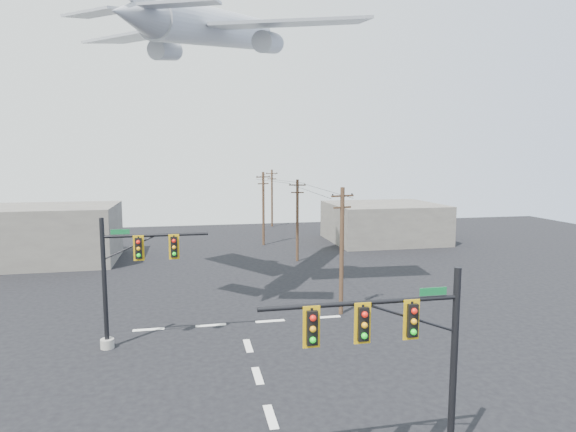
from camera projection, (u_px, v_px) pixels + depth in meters
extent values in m
plane|color=black|center=(271.00, 417.00, 20.73)|extent=(120.00, 120.00, 0.00)
cube|color=silver|center=(271.00, 417.00, 20.72)|extent=(0.40, 2.00, 0.01)
cube|color=silver|center=(258.00, 376.00, 24.61)|extent=(0.40, 2.00, 0.01)
cube|color=silver|center=(248.00, 346.00, 28.50)|extent=(0.40, 2.00, 0.01)
cube|color=silver|center=(149.00, 329.00, 31.18)|extent=(2.00, 0.40, 0.01)
cube|color=silver|center=(211.00, 325.00, 31.98)|extent=(2.00, 0.40, 0.01)
cube|color=silver|center=(270.00, 321.00, 32.79)|extent=(2.00, 0.40, 0.01)
cube|color=silver|center=(326.00, 317.00, 33.59)|extent=(2.00, 0.40, 0.01)
cylinder|color=black|center=(454.00, 368.00, 17.13)|extent=(0.25, 0.25, 7.33)
cylinder|color=black|center=(361.00, 303.00, 16.10)|extent=(7.04, 0.17, 0.17)
cylinder|color=black|center=(409.00, 317.00, 16.53)|extent=(3.74, 0.08, 0.08)
cube|color=black|center=(412.00, 320.00, 16.38)|extent=(0.36, 0.31, 1.15)
cube|color=#C5940B|center=(411.00, 320.00, 16.40)|extent=(0.58, 0.04, 1.41)
sphere|color=red|center=(414.00, 311.00, 16.16)|extent=(0.21, 0.21, 0.21)
sphere|color=orange|center=(414.00, 322.00, 16.21)|extent=(0.21, 0.21, 0.21)
sphere|color=#0DDC18|center=(414.00, 332.00, 16.25)|extent=(0.21, 0.21, 0.21)
cube|color=black|center=(363.00, 323.00, 16.03)|extent=(0.36, 0.31, 1.15)
cube|color=#C5940B|center=(362.00, 323.00, 16.05)|extent=(0.58, 0.04, 1.41)
sphere|color=red|center=(365.00, 315.00, 15.81)|extent=(0.21, 0.21, 0.21)
sphere|color=orange|center=(365.00, 325.00, 15.85)|extent=(0.21, 0.21, 0.21)
sphere|color=#0DDC18|center=(364.00, 336.00, 15.90)|extent=(0.21, 0.21, 0.21)
cube|color=black|center=(312.00, 327.00, 15.67)|extent=(0.36, 0.31, 1.15)
cube|color=#C5940B|center=(311.00, 327.00, 15.69)|extent=(0.58, 0.04, 1.41)
sphere|color=red|center=(313.00, 318.00, 15.46)|extent=(0.21, 0.21, 0.21)
sphere|color=orange|center=(313.00, 329.00, 15.50)|extent=(0.21, 0.21, 0.21)
sphere|color=#0DDC18|center=(313.00, 340.00, 15.55)|extent=(0.21, 0.21, 0.21)
cube|color=#0C5628|center=(433.00, 291.00, 16.52)|extent=(0.99, 0.04, 0.27)
cylinder|color=gray|center=(107.00, 344.00, 28.15)|extent=(0.77, 0.77, 0.55)
cylinder|color=black|center=(104.00, 284.00, 27.71)|extent=(0.26, 0.26, 7.71)
cylinder|color=black|center=(156.00, 235.00, 27.97)|extent=(5.96, 0.18, 0.18)
cylinder|color=black|center=(130.00, 247.00, 27.76)|extent=(3.26, 0.09, 0.09)
cube|color=black|center=(139.00, 248.00, 27.70)|extent=(0.37, 0.33, 1.21)
cube|color=#C5940B|center=(139.00, 248.00, 27.72)|extent=(0.61, 0.04, 1.49)
sphere|color=red|center=(138.00, 242.00, 27.47)|extent=(0.22, 0.22, 0.22)
sphere|color=orange|center=(138.00, 249.00, 27.52)|extent=(0.22, 0.22, 0.22)
sphere|color=#0DDC18|center=(139.00, 255.00, 27.56)|extent=(0.22, 0.22, 0.22)
cube|color=black|center=(174.00, 247.00, 28.10)|extent=(0.37, 0.33, 1.21)
cube|color=#C5940B|center=(174.00, 247.00, 28.12)|extent=(0.61, 0.04, 1.49)
sphere|color=red|center=(174.00, 241.00, 27.87)|extent=(0.22, 0.22, 0.22)
sphere|color=orange|center=(174.00, 247.00, 27.92)|extent=(0.22, 0.22, 0.22)
sphere|color=#0DDC18|center=(174.00, 254.00, 27.96)|extent=(0.22, 0.22, 0.22)
cube|color=#0C5628|center=(120.00, 232.00, 27.48)|extent=(1.05, 0.04, 0.29)
cylinder|color=#4A2D1F|center=(342.00, 252.00, 33.78)|extent=(0.30, 0.30, 9.05)
cube|color=#4A2D1F|center=(342.00, 196.00, 33.30)|extent=(1.77, 0.63, 0.12)
cube|color=#4A2D1F|center=(342.00, 207.00, 33.40)|extent=(1.38, 0.52, 0.12)
cylinder|color=black|center=(333.00, 195.00, 32.91)|extent=(0.10, 0.10, 0.12)
cylinder|color=black|center=(342.00, 194.00, 33.29)|extent=(0.10, 0.10, 0.12)
cylinder|color=black|center=(352.00, 194.00, 33.66)|extent=(0.10, 0.10, 0.12)
cylinder|color=#4A2D1F|center=(297.00, 221.00, 51.17)|extent=(0.30, 0.30, 8.77)
cube|color=#4A2D1F|center=(297.00, 185.00, 50.70)|extent=(1.72, 0.68, 0.12)
cube|color=#4A2D1F|center=(297.00, 193.00, 50.80)|extent=(1.34, 0.55, 0.12)
cylinder|color=black|center=(290.00, 184.00, 50.79)|extent=(0.10, 0.10, 0.12)
cylinder|color=black|center=(297.00, 184.00, 50.69)|extent=(0.10, 0.10, 0.12)
cylinder|color=black|center=(305.00, 184.00, 50.60)|extent=(0.10, 0.10, 0.12)
cylinder|color=#4A2D1F|center=(263.00, 209.00, 60.65)|extent=(0.32, 0.32, 9.26)
cube|color=#4A2D1F|center=(263.00, 177.00, 60.16)|extent=(1.85, 0.67, 0.13)
cube|color=#4A2D1F|center=(263.00, 184.00, 60.26)|extent=(1.45, 0.55, 0.13)
cylinder|color=black|center=(257.00, 176.00, 59.75)|extent=(0.11, 0.11, 0.13)
cylinder|color=black|center=(263.00, 176.00, 60.15)|extent=(0.11, 0.11, 0.13)
cylinder|color=black|center=(269.00, 176.00, 60.55)|extent=(0.11, 0.11, 0.13)
cylinder|color=#4A2D1F|center=(272.00, 198.00, 76.84)|extent=(0.31, 0.31, 9.13)
cube|color=#4A2D1F|center=(272.00, 174.00, 76.36)|extent=(1.88, 0.43, 0.13)
cube|color=#4A2D1F|center=(272.00, 179.00, 76.46)|extent=(1.47, 0.37, 0.13)
cylinder|color=black|center=(267.00, 173.00, 76.05)|extent=(0.10, 0.10, 0.13)
cylinder|color=black|center=(272.00, 173.00, 76.35)|extent=(0.10, 0.10, 0.13)
cylinder|color=black|center=(277.00, 173.00, 76.65)|extent=(0.10, 0.10, 0.13)
cylinder|color=black|center=(306.00, 190.00, 41.85)|extent=(0.87, 17.71, 0.03)
cylinder|color=black|center=(272.00, 181.00, 55.27)|extent=(2.16, 10.22, 0.03)
cylinder|color=black|center=(262.00, 175.00, 68.10)|extent=(3.87, 15.87, 0.03)
cylinder|color=black|center=(324.00, 190.00, 42.17)|extent=(0.84, 17.71, 0.03)
cylinder|color=black|center=(286.00, 181.00, 55.60)|extent=(2.06, 10.22, 0.03)
cylinder|color=black|center=(274.00, 175.00, 68.44)|extent=(3.87, 15.87, 0.03)
cylinder|color=#A1A4AD|center=(216.00, 28.00, 36.49)|extent=(11.01, 16.63, 5.70)
cone|color=#A1A4AD|center=(264.00, 35.00, 46.13)|extent=(4.49, 5.07, 3.37)
cone|color=#A1A4AD|center=(133.00, 14.00, 26.86)|extent=(4.23, 4.89, 3.10)
cube|color=#A1A4AD|center=(138.00, 36.00, 37.33)|extent=(9.63, 11.33, 0.88)
cube|color=#A1A4AD|center=(288.00, 23.00, 33.62)|extent=(11.44, 4.69, 0.88)
cylinder|color=#A1A4AD|center=(165.00, 50.00, 37.74)|extent=(2.81, 3.35, 2.00)
cylinder|color=#A1A4AD|center=(268.00, 42.00, 35.15)|extent=(2.81, 3.35, 2.00)
cube|color=#A1A4AD|center=(97.00, 13.00, 28.03)|extent=(4.39, 4.36, 0.48)
cube|color=#A1A4AD|center=(180.00, 4.00, 26.37)|extent=(4.63, 2.90, 0.48)
cube|color=slate|center=(27.00, 235.00, 50.35)|extent=(18.00, 10.00, 6.00)
cube|color=slate|center=(384.00, 222.00, 63.72)|extent=(14.00, 12.00, 5.00)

